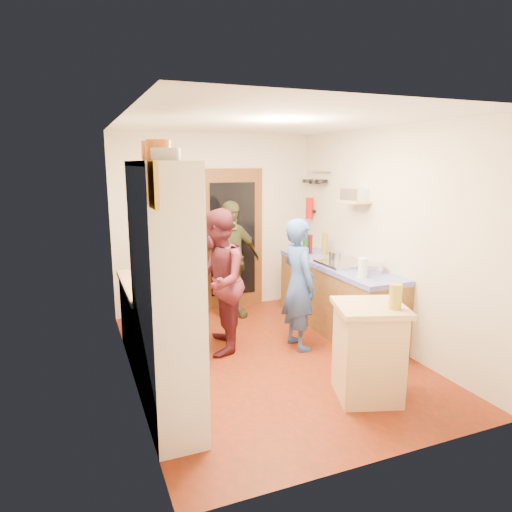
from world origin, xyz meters
TOP-DOWN VIEW (x-y plane):
  - floor at (0.00, 0.00)m, footprint 3.00×4.00m
  - ceiling at (0.00, 0.00)m, footprint 3.00×4.00m
  - wall_back at (0.00, 2.01)m, footprint 3.00×0.02m
  - wall_front at (0.00, -2.01)m, footprint 3.00×0.02m
  - wall_left at (-1.51, 0.00)m, footprint 0.02×4.00m
  - wall_right at (1.51, 0.00)m, footprint 0.02×4.00m
  - door_frame at (0.25, 1.97)m, footprint 0.95×0.06m
  - door_glass at (0.25, 1.94)m, footprint 0.70×0.02m
  - hutch_body at (-1.30, -0.80)m, footprint 0.40×1.20m
  - hutch_top_shelf at (-1.30, -0.80)m, footprint 0.40×1.14m
  - plate_stack at (-1.30, -1.07)m, footprint 0.22×0.22m
  - orange_pot_a at (-1.30, -0.79)m, footprint 0.20×0.20m
  - orange_pot_b at (-1.30, -0.49)m, footprint 0.18×0.18m
  - left_counter_base at (-1.20, 0.45)m, footprint 0.60×1.40m
  - left_counter_top at (-1.20, 0.45)m, footprint 0.64×1.44m
  - toaster at (-1.15, 0.01)m, footprint 0.25×0.17m
  - kettle at (-1.25, 0.28)m, footprint 0.17×0.17m
  - orange_bowl at (-1.12, 0.68)m, footprint 0.24×0.24m
  - chopping_board at (-1.18, 0.98)m, footprint 0.30×0.22m
  - right_counter_base at (1.20, 0.50)m, footprint 0.60×2.20m
  - right_counter_top at (1.20, 0.50)m, footprint 0.62×2.22m
  - hob at (1.20, 0.39)m, footprint 0.55×0.58m
  - pot_on_hob at (1.15, 0.47)m, footprint 0.19×0.19m
  - bottle_a at (1.05, 1.13)m, footprint 0.10×0.10m
  - bottle_b at (1.18, 1.23)m, footprint 0.07×0.07m
  - bottle_c at (1.31, 1.05)m, footprint 0.10×0.10m
  - paper_towel at (1.05, -0.24)m, footprint 0.13×0.13m
  - mixing_bowl at (1.30, -0.07)m, footprint 0.29×0.29m
  - island_base at (0.51, -1.15)m, footprint 0.70×0.70m
  - island_top at (0.51, -1.15)m, footprint 0.78×0.78m
  - cutting_board at (0.47, -1.09)m, footprint 0.42×0.38m
  - oil_jar at (0.64, -1.33)m, footprint 0.14×0.14m
  - pan_rail at (1.46, 1.52)m, footprint 0.02×0.65m
  - pan_hang_a at (1.40, 1.35)m, footprint 0.18×0.18m
  - pan_hang_b at (1.40, 1.55)m, footprint 0.16×0.16m
  - pan_hang_c at (1.40, 1.75)m, footprint 0.17×0.17m
  - wall_shelf at (1.37, 0.45)m, footprint 0.26×0.42m
  - radio at (1.37, 0.45)m, footprint 0.28×0.34m
  - ext_bracket at (1.47, 1.70)m, footprint 0.06×0.10m
  - fire_extinguisher at (1.41, 1.70)m, footprint 0.11×0.11m
  - picture_frame at (-1.48, -1.55)m, footprint 0.03×0.25m
  - person_hob at (0.48, 0.14)m, footprint 0.40×0.59m
  - person_left at (-0.44, 0.43)m, footprint 0.87×0.98m
  - person_back at (0.06, 1.51)m, footprint 1.04×0.60m

SIDE VIEW (x-z plane):
  - floor at x=0.00m, z-range -0.02..0.00m
  - right_counter_base at x=1.20m, z-range 0.00..0.84m
  - left_counter_base at x=-1.20m, z-range 0.00..0.85m
  - island_base at x=0.51m, z-range 0.00..0.86m
  - person_hob at x=0.48m, z-range 0.00..1.56m
  - person_back at x=0.06m, z-range 0.00..1.67m
  - person_left at x=-0.44m, z-range 0.00..1.68m
  - right_counter_top at x=1.20m, z-range 0.84..0.90m
  - left_counter_top at x=-1.20m, z-range 0.85..0.90m
  - island_top at x=0.51m, z-range 0.86..0.91m
  - cutting_board at x=0.47m, z-range 0.89..0.91m
  - chopping_board at x=-1.18m, z-range 0.90..0.92m
  - hob at x=1.20m, z-range 0.90..0.94m
  - orange_bowl at x=-1.12m, z-range 0.90..0.99m
  - mixing_bowl at x=1.30m, z-range 0.90..1.01m
  - kettle at x=-1.25m, z-range 0.90..1.06m
  - toaster at x=-1.15m, z-range 0.90..1.09m
  - pot_on_hob at x=1.15m, z-range 0.94..1.07m
  - paper_towel at x=1.05m, z-range 0.90..1.12m
  - oil_jar at x=0.64m, z-range 0.91..1.14m
  - bottle_b at x=1.18m, z-range 0.90..1.17m
  - door_frame at x=0.25m, z-range 0.00..2.10m
  - door_glass at x=0.25m, z-range 0.20..1.90m
  - bottle_a at x=1.05m, z-range 0.90..1.22m
  - bottle_c at x=1.31m, z-range 0.90..1.22m
  - hutch_body at x=-1.30m, z-range 0.00..2.20m
  - wall_back at x=0.00m, z-range 0.00..2.60m
  - wall_front at x=0.00m, z-range 0.00..2.60m
  - wall_left at x=-1.51m, z-range 0.00..2.60m
  - wall_right at x=1.51m, z-range 0.00..2.60m
  - ext_bracket at x=1.47m, z-range 1.43..1.47m
  - fire_extinguisher at x=1.41m, z-range 1.34..1.66m
  - wall_shelf at x=1.37m, z-range 1.69..1.71m
  - radio at x=1.37m, z-range 1.72..1.86m
  - pan_hang_b at x=1.40m, z-range 1.88..1.92m
  - pan_hang_c at x=1.40m, z-range 1.89..1.93m
  - pan_hang_a at x=1.40m, z-range 1.90..1.94m
  - pan_rail at x=1.46m, z-range 2.04..2.06m
  - picture_frame at x=-1.48m, z-range 1.90..2.20m
  - hutch_top_shelf at x=-1.30m, z-range 2.16..2.20m
  - plate_stack at x=-1.30m, z-range 2.20..2.29m
  - orange_pot_a at x=-1.30m, z-range 2.20..2.36m
  - orange_pot_b at x=-1.30m, z-range 2.20..2.36m
  - ceiling at x=0.00m, z-range 2.60..2.62m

